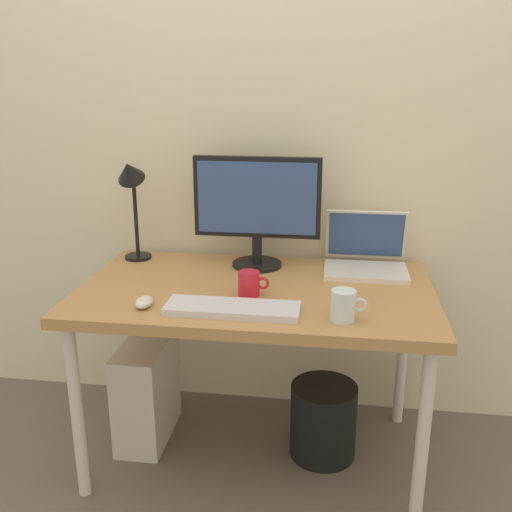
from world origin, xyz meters
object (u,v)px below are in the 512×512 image
object	(u,v)px
coffee_mug	(249,284)
computer_tower	(147,391)
mouse	(144,302)
desk_lamp	(131,187)
laptop	(366,256)
glass_cup	(344,305)
monitor	(257,205)
keyboard	(232,308)
wastebasket	(323,420)
desk	(256,303)

from	to	relation	value
coffee_mug	computer_tower	xyz separation A→B (m)	(-0.45, 0.14, -0.54)
mouse	coffee_mug	xyz separation A→B (m)	(0.33, 0.15, 0.03)
desk_lamp	laptop	bearing A→B (deg)	1.01
glass_cup	laptop	bearing A→B (deg)	80.25
monitor	desk_lamp	world-z (taller)	monitor
keyboard	glass_cup	bearing A→B (deg)	-2.56
keyboard	coffee_mug	size ratio (longest dim) A/B	3.98
desk_lamp	keyboard	bearing A→B (deg)	-44.00
mouse	wastebasket	bearing A→B (deg)	24.22
monitor	wastebasket	distance (m)	0.89
keyboard	glass_cup	xyz separation A→B (m)	(0.36, -0.02, 0.04)
laptop	desk	bearing A→B (deg)	-146.98
keyboard	mouse	bearing A→B (deg)	179.87
monitor	mouse	distance (m)	0.62
coffee_mug	keyboard	bearing A→B (deg)	-101.82
coffee_mug	wastebasket	bearing A→B (deg)	23.37
desk	laptop	bearing A→B (deg)	33.02
monitor	glass_cup	size ratio (longest dim) A/B	4.40
desk	coffee_mug	xyz separation A→B (m)	(-0.01, -0.08, 0.11)
laptop	keyboard	xyz separation A→B (m)	(-0.45, -0.50, -0.05)
monitor	wastebasket	world-z (taller)	monitor
monitor	mouse	world-z (taller)	monitor
keyboard	wastebasket	size ratio (longest dim) A/B	1.47
coffee_mug	computer_tower	world-z (taller)	coffee_mug
coffee_mug	wastebasket	size ratio (longest dim) A/B	0.37
monitor	desk_lamp	xyz separation A→B (m)	(-0.51, 0.00, 0.06)
glass_cup	wastebasket	size ratio (longest dim) A/B	0.38
desk	glass_cup	xyz separation A→B (m)	(0.31, -0.25, 0.11)
monitor	mouse	bearing A→B (deg)	-123.18
glass_cup	computer_tower	size ratio (longest dim) A/B	0.27
monitor	desk_lamp	size ratio (longest dim) A/B	1.14
monitor	coffee_mug	size ratio (longest dim) A/B	4.54
wastebasket	keyboard	bearing A→B (deg)	-138.26
mouse	wastebasket	xyz separation A→B (m)	(0.61, 0.27, -0.58)
monitor	glass_cup	xyz separation A→B (m)	(0.34, -0.50, -0.20)
glass_cup	mouse	bearing A→B (deg)	178.55
glass_cup	wastebasket	xyz separation A→B (m)	(-0.05, 0.29, -0.61)
keyboard	wastebasket	xyz separation A→B (m)	(0.31, 0.27, -0.57)
monitor	keyboard	xyz separation A→B (m)	(-0.01, -0.48, -0.24)
mouse	glass_cup	distance (m)	0.66
desk	coffee_mug	world-z (taller)	coffee_mug
monitor	glass_cup	bearing A→B (deg)	-55.25
monitor	mouse	size ratio (longest dim) A/B	5.57
desk_lamp	mouse	bearing A→B (deg)	-67.61
laptop	desk_lamp	world-z (taller)	desk_lamp
mouse	computer_tower	bearing A→B (deg)	112.03
glass_cup	computer_tower	bearing A→B (deg)	158.35
coffee_mug	glass_cup	bearing A→B (deg)	-27.73
laptop	mouse	distance (m)	0.90
desk	keyboard	size ratio (longest dim) A/B	2.92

